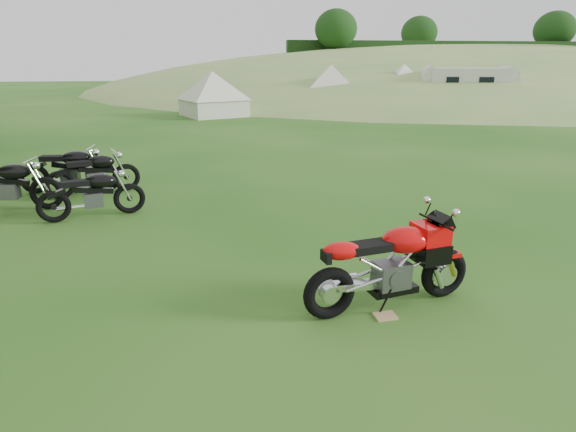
{
  "coord_description": "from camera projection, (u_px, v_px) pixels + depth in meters",
  "views": [
    {
      "loc": [
        -1.13,
        -5.7,
        2.75
      ],
      "look_at": [
        -0.16,
        0.4,
        0.72
      ],
      "focal_mm": 30.0,
      "sensor_mm": 36.0,
      "label": 1
    }
  ],
  "objects": [
    {
      "name": "sport_motorcycle",
      "position": [
        391.0,
        258.0,
        5.41
      ],
      "size": [
        2.07,
        0.88,
        1.2
      ],
      "primitive_type": null,
      "rotation": [
        0.0,
        0.0,
        0.2
      ],
      "color": "red",
      "rests_on": "ground"
    },
    {
      "name": "vintage_moto_c",
      "position": [
        91.0,
        193.0,
        8.54
      ],
      "size": [
        1.81,
        0.88,
        0.93
      ],
      "primitive_type": null,
      "rotation": [
        0.0,
        0.0,
        0.28
      ],
      "color": "black",
      "rests_on": "ground"
    },
    {
      "name": "caravan",
      "position": [
        466.0,
        89.0,
        25.74
      ],
      "size": [
        5.34,
        3.52,
        2.3
      ],
      "primitive_type": null,
      "rotation": [
        0.0,
        0.0,
        -0.29
      ],
      "color": "silver",
      "rests_on": "ground"
    },
    {
      "name": "hedgerow",
      "position": [
        467.0,
        87.0,
        47.45
      ],
      "size": [
        36.0,
        1.2,
        8.6
      ],
      "primitive_type": null,
      "color": "black",
      "rests_on": "ground"
    },
    {
      "name": "vintage_moto_b",
      "position": [
        68.0,
        169.0,
        10.14
      ],
      "size": [
        2.02,
        0.58,
        1.05
      ],
      "primitive_type": null,
      "rotation": [
        0.0,
        0.0,
        -0.06
      ],
      "color": "black",
      "rests_on": "ground"
    },
    {
      "name": "tent_mid",
      "position": [
        331.0,
        86.0,
        26.83
      ],
      "size": [
        3.39,
        3.39,
        2.5
      ],
      "primitive_type": null,
      "rotation": [
        0.0,
        0.0,
        -0.2
      ],
      "color": "silver",
      "rests_on": "ground"
    },
    {
      "name": "ground",
      "position": [
        305.0,
        276.0,
        6.37
      ],
      "size": [
        120.0,
        120.0,
        0.0
      ],
      "primitive_type": "plane",
      "color": "#195011",
      "rests_on": "ground"
    },
    {
      "name": "plywood_board",
      "position": [
        385.0,
        316.0,
        5.36
      ],
      "size": [
        0.25,
        0.21,
        0.02
      ],
      "primitive_type": "cube",
      "rotation": [
        0.0,
        0.0,
        0.06
      ],
      "color": "tan",
      "rests_on": "ground"
    },
    {
      "name": "vintage_moto_d",
      "position": [
        93.0,
        172.0,
        10.0
      ],
      "size": [
        1.86,
        1.07,
        0.97
      ],
      "primitive_type": null,
      "rotation": [
        0.0,
        0.0,
        0.38
      ],
      "color": "black",
      "rests_on": "ground"
    },
    {
      "name": "vintage_moto_a",
      "position": [
        6.0,
        184.0,
        8.96
      ],
      "size": [
        2.0,
        0.62,
        1.04
      ],
      "primitive_type": null,
      "rotation": [
        0.0,
        0.0,
        -0.09
      ],
      "color": "black",
      "rests_on": "ground"
    },
    {
      "name": "tent_right",
      "position": [
        403.0,
        86.0,
        27.1
      ],
      "size": [
        2.94,
        2.94,
        2.5
      ],
      "primitive_type": null,
      "rotation": [
        0.0,
        0.0,
        0.02
      ],
      "color": "white",
      "rests_on": "ground"
    },
    {
      "name": "tent_left",
      "position": [
        213.0,
        92.0,
        23.59
      ],
      "size": [
        3.49,
        3.49,
        2.32
      ],
      "primitive_type": null,
      "rotation": [
        0.0,
        0.0,
        0.38
      ],
      "color": "beige",
      "rests_on": "ground"
    },
    {
      "name": "hillside",
      "position": [
        467.0,
        87.0,
        47.45
      ],
      "size": [
        80.0,
        64.0,
        8.0
      ],
      "primitive_type": "ellipsoid",
      "color": "#67984D",
      "rests_on": "ground"
    }
  ]
}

